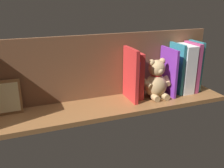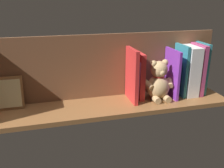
{
  "view_description": "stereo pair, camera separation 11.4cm",
  "coord_description": "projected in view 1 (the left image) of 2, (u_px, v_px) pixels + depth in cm",
  "views": [
    {
      "loc": [
        38.67,
        102.82,
        49.51
      ],
      "look_at": [
        0.0,
        0.0,
        9.93
      ],
      "focal_mm": 39.81,
      "sensor_mm": 36.0,
      "label": 1
    },
    {
      "loc": [
        27.83,
        106.27,
        49.51
      ],
      "look_at": [
        0.0,
        0.0,
        9.93
      ],
      "focal_mm": 39.81,
      "sensor_mm": 36.0,
      "label": 2
    }
  ],
  "objects": [
    {
      "name": "book_5",
      "position": [
        137.0,
        75.0,
        1.24
      ],
      "size": [
        2.63,
        11.03,
        23.21
      ],
      "primitive_type": "cube",
      "color": "red",
      "rests_on": "ground_plane"
    },
    {
      "name": "teddy_bear",
      "position": [
        156.0,
        80.0,
        1.25
      ],
      "size": [
        16.25,
        12.7,
        20.02
      ],
      "rotation": [
        0.0,
        0.0,
        0.01
      ],
      "color": "tan",
      "rests_on": "ground_plane"
    },
    {
      "name": "book_0",
      "position": [
        194.0,
        66.0,
        1.35
      ],
      "size": [
        1.81,
        11.86,
        26.52
      ],
      "primitive_type": "cube",
      "color": "teal",
      "rests_on": "ground_plane"
    },
    {
      "name": "book_4",
      "position": [
        168.0,
        72.0,
        1.28
      ],
      "size": [
        1.27,
        15.23,
        24.44
      ],
      "primitive_type": "cube",
      "color": "purple",
      "rests_on": "ground_plane"
    },
    {
      "name": "book_6",
      "position": [
        133.0,
        79.0,
        1.24
      ],
      "size": [
        1.85,
        11.68,
        19.93
      ],
      "primitive_type": "cube",
      "rotation": [
        0.0,
        -0.03,
        0.0
      ],
      "color": "#B23F72",
      "rests_on": "ground_plane"
    },
    {
      "name": "picture_frame_leaning",
      "position": [
        7.0,
        97.0,
        1.08
      ],
      "size": [
        11.98,
        4.44,
        15.12
      ],
      "color": "brown",
      "rests_on": "ground_plane"
    },
    {
      "name": "book_1",
      "position": [
        191.0,
        67.0,
        1.33
      ],
      "size": [
        2.41,
        13.29,
        26.15
      ],
      "primitive_type": "cube",
      "color": "#B23F72",
      "rests_on": "ground_plane"
    },
    {
      "name": "shelf_back_panel",
      "position": [
        105.0,
        66.0,
        1.24
      ],
      "size": [
        115.78,
        1.5,
        31.91
      ],
      "primitive_type": "cube",
      "color": "brown",
      "rests_on": "ground_plane"
    },
    {
      "name": "ground_plane",
      "position": [
        112.0,
        105.0,
        1.21
      ],
      "size": [
        115.78,
        25.03,
        2.2
      ],
      "primitive_type": "cube",
      "color": "brown"
    },
    {
      "name": "dictionary_thick_white",
      "position": [
        184.0,
        68.0,
        1.32
      ],
      "size": [
        6.46,
        13.45,
        25.36
      ],
      "primitive_type": "cube",
      "color": "white",
      "rests_on": "ground_plane"
    },
    {
      "name": "book_7",
      "position": [
        131.0,
        75.0,
        1.21
      ],
      "size": [
        1.79,
        15.01,
        25.92
      ],
      "primitive_type": "cube",
      "color": "red",
      "rests_on": "ground_plane"
    },
    {
      "name": "book_3",
      "position": [
        169.0,
        75.0,
        1.32
      ],
      "size": [
        2.97,
        9.58,
        18.02
      ],
      "primitive_type": "cube",
      "color": "blue",
      "rests_on": "ground_plane"
    },
    {
      "name": "book_2",
      "position": [
        176.0,
        68.0,
        1.3
      ],
      "size": [
        1.44,
        12.89,
        26.21
      ],
      "primitive_type": "cube",
      "color": "teal",
      "rests_on": "ground_plane"
    }
  ]
}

